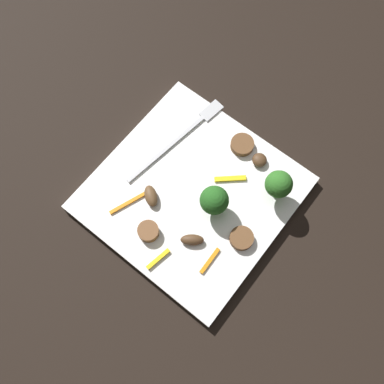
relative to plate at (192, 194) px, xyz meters
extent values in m
plane|color=black|center=(0.00, 0.00, -0.01)|extent=(1.40, 1.40, 0.00)
cube|color=white|center=(0.00, 0.00, 0.00)|extent=(0.25, 0.25, 0.02)
cube|color=silver|center=(0.03, 0.07, 0.01)|extent=(0.14, 0.03, 0.00)
cube|color=silver|center=(0.12, 0.06, 0.01)|extent=(0.04, 0.02, 0.00)
cylinder|color=#347525|center=(0.07, -0.09, 0.02)|extent=(0.01, 0.01, 0.03)
sphere|color=#2D6B23|center=(0.07, -0.09, 0.05)|extent=(0.04, 0.04, 0.04)
cylinder|color=#296420|center=(0.00, -0.04, 0.02)|extent=(0.01, 0.01, 0.02)
sphere|color=#235B1E|center=(0.00, -0.04, 0.04)|extent=(0.04, 0.04, 0.04)
cylinder|color=brown|center=(0.10, -0.01, 0.01)|extent=(0.04, 0.04, 0.01)
cylinder|color=brown|center=(-0.08, 0.01, 0.01)|extent=(0.04, 0.04, 0.01)
cylinder|color=brown|center=(-0.01, -0.09, 0.01)|extent=(0.04, 0.04, 0.01)
ellipsoid|color=#4C331E|center=(0.09, -0.05, 0.01)|extent=(0.03, 0.03, 0.01)
ellipsoid|color=brown|center=(-0.04, 0.04, 0.01)|extent=(0.03, 0.04, 0.01)
ellipsoid|color=#4C331E|center=(-0.05, -0.04, 0.01)|extent=(0.03, 0.03, 0.01)
cube|color=orange|center=(-0.06, -0.08, 0.01)|extent=(0.04, 0.01, 0.00)
cube|color=yellow|center=(0.05, -0.03, 0.01)|extent=(0.03, 0.04, 0.00)
cube|color=orange|center=(-0.07, 0.06, 0.01)|extent=(0.05, 0.02, 0.00)
cube|color=yellow|center=(-0.10, -0.02, 0.01)|extent=(0.04, 0.01, 0.00)
camera|label=1|loc=(-0.16, -0.12, 0.57)|focal=40.61mm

